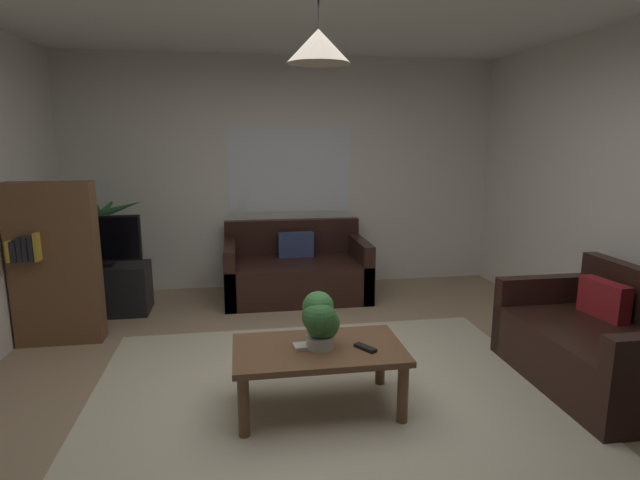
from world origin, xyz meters
TOP-DOWN VIEW (x-y plane):
  - floor at (0.00, 0.00)m, footprint 4.98×5.59m
  - rug at (0.00, -0.20)m, footprint 3.24×3.08m
  - wall_back at (0.00, 2.83)m, footprint 5.10×0.06m
  - window_pane at (0.04, 2.80)m, footprint 1.42×0.01m
  - couch_under_window at (0.05, 2.29)m, footprint 1.56×0.89m
  - couch_right_side at (1.98, -0.11)m, footprint 0.89×1.37m
  - coffee_table at (-0.08, -0.12)m, footprint 1.10×0.63m
  - book_on_table_0 at (-0.18, -0.12)m, footprint 0.13×0.12m
  - remote_on_table_0 at (0.21, -0.21)m, footprint 0.13×0.16m
  - potted_plant_on_table at (-0.07, -0.13)m, footprint 0.25×0.27m
  - tv_stand at (-1.94, 2.05)m, footprint 0.90×0.44m
  - tv at (-1.94, 2.03)m, footprint 0.81×0.16m
  - potted_palm_corner at (-2.07, 2.55)m, footprint 0.87×0.73m
  - bookshelf_corner at (-2.13, 1.33)m, footprint 0.70×0.31m
  - pendant_lamp at (-0.08, -0.12)m, footprint 0.37×0.37m

SIDE VIEW (x-z plane):
  - floor at x=0.00m, z-range -0.02..0.00m
  - rug at x=0.00m, z-range 0.00..0.01m
  - tv_stand at x=-1.94m, z-range 0.00..0.50m
  - couch_under_window at x=0.05m, z-range -0.14..0.68m
  - couch_right_side at x=1.98m, z-range -0.14..0.68m
  - coffee_table at x=-0.08m, z-range 0.15..0.58m
  - remote_on_table_0 at x=0.21m, z-range 0.43..0.45m
  - book_on_table_0 at x=-0.18m, z-range 0.43..0.45m
  - potted_palm_corner at x=-2.07m, z-range -0.13..1.18m
  - potted_plant_on_table at x=-0.07m, z-range 0.44..0.81m
  - bookshelf_corner at x=-2.13m, z-range 0.01..1.41m
  - tv at x=-1.94m, z-range 0.51..1.01m
  - wall_back at x=0.00m, z-range 0.00..2.67m
  - window_pane at x=0.04m, z-range 0.89..1.89m
  - pendant_lamp at x=-0.08m, z-range 2.04..2.52m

